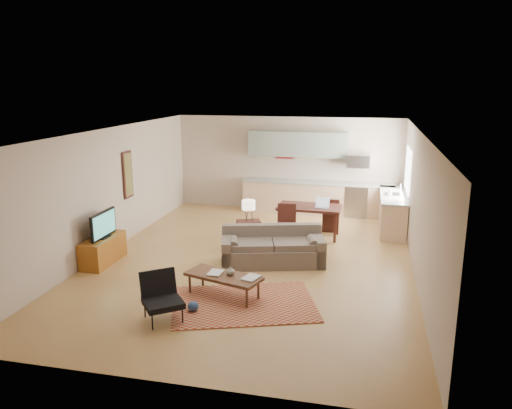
% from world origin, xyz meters
% --- Properties ---
extents(room, '(9.00, 9.00, 9.00)m').
position_xyz_m(room, '(0.00, 0.00, 1.35)').
color(room, '#A47842').
rests_on(room, ground).
extents(kitchen_counter_back, '(4.26, 0.64, 0.92)m').
position_xyz_m(kitchen_counter_back, '(0.90, 4.18, 0.46)').
color(kitchen_counter_back, tan).
rests_on(kitchen_counter_back, ground).
extents(kitchen_counter_right, '(0.64, 2.26, 0.92)m').
position_xyz_m(kitchen_counter_right, '(2.93, 3.00, 0.46)').
color(kitchen_counter_right, tan).
rests_on(kitchen_counter_right, ground).
extents(kitchen_range, '(0.62, 0.62, 0.90)m').
position_xyz_m(kitchen_range, '(2.00, 4.18, 0.45)').
color(kitchen_range, '#A5A8AD').
rests_on(kitchen_range, ground).
extents(kitchen_microwave, '(0.62, 0.40, 0.35)m').
position_xyz_m(kitchen_microwave, '(2.00, 4.20, 1.55)').
color(kitchen_microwave, '#A5A8AD').
rests_on(kitchen_microwave, room).
extents(upper_cabinets, '(2.80, 0.34, 0.70)m').
position_xyz_m(upper_cabinets, '(0.30, 4.33, 1.95)').
color(upper_cabinets, gray).
rests_on(upper_cabinets, room).
extents(window_right, '(0.02, 1.40, 1.05)m').
position_xyz_m(window_right, '(3.23, 3.00, 1.55)').
color(window_right, white).
rests_on(window_right, room).
extents(wall_art_left, '(0.06, 0.42, 1.10)m').
position_xyz_m(wall_art_left, '(-3.21, 0.90, 1.55)').
color(wall_art_left, olive).
rests_on(wall_art_left, room).
extents(triptych, '(1.70, 0.04, 0.50)m').
position_xyz_m(triptych, '(-0.10, 4.47, 1.75)').
color(triptych, beige).
rests_on(triptych, room).
extents(rug, '(2.79, 2.34, 0.02)m').
position_xyz_m(rug, '(0.33, -2.08, 0.01)').
color(rug, maroon).
rests_on(rug, floor).
extents(sofa, '(2.35, 1.49, 0.76)m').
position_xyz_m(sofa, '(0.44, -0.08, 0.38)').
color(sofa, brown).
rests_on(sofa, floor).
extents(coffee_table, '(1.46, 0.92, 0.41)m').
position_xyz_m(coffee_table, '(-0.10, -1.85, 0.20)').
color(coffee_table, '#472B1A').
rests_on(coffee_table, floor).
extents(book_a, '(0.26, 0.34, 0.03)m').
position_xyz_m(book_a, '(-0.37, -1.82, 0.42)').
color(book_a, maroon).
rests_on(book_a, coffee_table).
extents(book_b, '(0.43, 0.47, 0.02)m').
position_xyz_m(book_b, '(0.30, -1.87, 0.42)').
color(book_b, navy).
rests_on(book_b, coffee_table).
extents(vase, '(0.20, 0.20, 0.17)m').
position_xyz_m(vase, '(0.02, -1.84, 0.49)').
color(vase, black).
rests_on(vase, coffee_table).
extents(armchair, '(0.93, 0.93, 0.76)m').
position_xyz_m(armchair, '(-0.77, -2.93, 0.38)').
color(armchair, black).
rests_on(armchair, floor).
extents(tv_credenza, '(0.46, 1.20, 0.55)m').
position_xyz_m(tv_credenza, '(-3.00, -0.79, 0.28)').
color(tv_credenza, brown).
rests_on(tv_credenza, floor).
extents(tv, '(0.09, 0.92, 0.55)m').
position_xyz_m(tv, '(-2.96, -0.79, 0.83)').
color(tv, black).
rests_on(tv, tv_credenza).
extents(console_table, '(0.62, 0.52, 0.62)m').
position_xyz_m(console_table, '(-0.30, 0.88, 0.31)').
color(console_table, '#351612').
rests_on(console_table, floor).
extents(table_lamp, '(0.40, 0.40, 0.49)m').
position_xyz_m(table_lamp, '(-0.30, 0.88, 0.86)').
color(table_lamp, beige).
rests_on(table_lamp, console_table).
extents(dining_table, '(1.53, 0.91, 0.76)m').
position_xyz_m(dining_table, '(0.95, 1.96, 0.38)').
color(dining_table, '#351612').
rests_on(dining_table, floor).
extents(dining_chair_near, '(0.46, 0.48, 0.91)m').
position_xyz_m(dining_chair_near, '(0.48, 1.33, 0.46)').
color(dining_chair_near, '#351612').
rests_on(dining_chair_near, floor).
extents(dining_chair_far, '(0.42, 0.44, 0.86)m').
position_xyz_m(dining_chair_far, '(1.42, 2.60, 0.43)').
color(dining_chair_far, '#351612').
rests_on(dining_chair_far, floor).
extents(laptop, '(0.33, 0.26, 0.24)m').
position_xyz_m(laptop, '(1.25, 1.86, 0.88)').
color(laptop, '#A5A8AD').
rests_on(laptop, dining_table).
extents(soap_bottle, '(0.11, 0.11, 0.19)m').
position_xyz_m(soap_bottle, '(2.83, 2.84, 1.02)').
color(soap_bottle, beige).
rests_on(soap_bottle, kitchen_counter_right).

